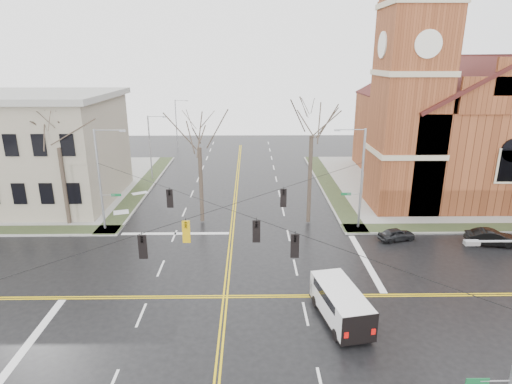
{
  "coord_description": "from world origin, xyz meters",
  "views": [
    {
      "loc": [
        1.65,
        -24.56,
        14.97
      ],
      "look_at": [
        2.09,
        6.0,
        5.27
      ],
      "focal_mm": 30.0,
      "sensor_mm": 36.0,
      "label": 1
    }
  ],
  "objects_px": {
    "church": "(450,116)",
    "parked_car_a": "(396,234)",
    "tree_ne": "(312,130)",
    "cargo_van": "(339,301)",
    "signal_pole_ne": "(360,176)",
    "tree_nw_far": "(58,143)",
    "parked_car_b": "(491,238)",
    "signal_pole_nw": "(101,177)",
    "tree_nw_near": "(199,142)",
    "streetlight_north_b": "(177,122)",
    "streetlight_north_a": "(151,145)"
  },
  "relations": [
    {
      "from": "church",
      "to": "streetlight_north_a",
      "type": "bearing_deg",
      "value": 174.81
    },
    {
      "from": "church",
      "to": "cargo_van",
      "type": "relative_size",
      "value": 4.91
    },
    {
      "from": "church",
      "to": "signal_pole_nw",
      "type": "height_order",
      "value": "church"
    },
    {
      "from": "signal_pole_ne",
      "to": "parked_car_a",
      "type": "xyz_separation_m",
      "value": [
        2.78,
        -2.69,
        -4.41
      ]
    },
    {
      "from": "parked_car_a",
      "to": "tree_nw_near",
      "type": "bearing_deg",
      "value": 59.69
    },
    {
      "from": "signal_pole_ne",
      "to": "tree_nw_far",
      "type": "bearing_deg",
      "value": 177.13
    },
    {
      "from": "signal_pole_nw",
      "to": "streetlight_north_b",
      "type": "relative_size",
      "value": 1.12
    },
    {
      "from": "church",
      "to": "parked_car_b",
      "type": "bearing_deg",
      "value": -100.33
    },
    {
      "from": "cargo_van",
      "to": "tree_nw_near",
      "type": "distance_m",
      "value": 19.61
    },
    {
      "from": "signal_pole_nw",
      "to": "tree_ne",
      "type": "distance_m",
      "value": 18.88
    },
    {
      "from": "streetlight_north_a",
      "to": "parked_car_a",
      "type": "relative_size",
      "value": 2.54
    },
    {
      "from": "streetlight_north_b",
      "to": "tree_ne",
      "type": "distance_m",
      "value": 39.61
    },
    {
      "from": "cargo_van",
      "to": "parked_car_a",
      "type": "distance_m",
      "value": 13.45
    },
    {
      "from": "parked_car_a",
      "to": "cargo_van",
      "type": "bearing_deg",
      "value": 131.74
    },
    {
      "from": "streetlight_north_b",
      "to": "signal_pole_ne",
      "type": "bearing_deg",
      "value": -58.95
    },
    {
      "from": "cargo_van",
      "to": "parked_car_b",
      "type": "height_order",
      "value": "cargo_van"
    },
    {
      "from": "streetlight_north_a",
      "to": "cargo_van",
      "type": "bearing_deg",
      "value": -60.1
    },
    {
      "from": "signal_pole_ne",
      "to": "parked_car_b",
      "type": "relative_size",
      "value": 2.27
    },
    {
      "from": "signal_pole_nw",
      "to": "tree_ne",
      "type": "bearing_deg",
      "value": 4.21
    },
    {
      "from": "signal_pole_nw",
      "to": "tree_nw_far",
      "type": "xyz_separation_m",
      "value": [
        -3.92,
        1.33,
        2.78
      ]
    },
    {
      "from": "signal_pole_ne",
      "to": "signal_pole_nw",
      "type": "distance_m",
      "value": 22.64
    },
    {
      "from": "streetlight_north_b",
      "to": "streetlight_north_a",
      "type": "bearing_deg",
      "value": -90.0
    },
    {
      "from": "signal_pole_nw",
      "to": "parked_car_b",
      "type": "relative_size",
      "value": 2.27
    },
    {
      "from": "church",
      "to": "cargo_van",
      "type": "xyz_separation_m",
      "value": [
        -17.87,
        -27.3,
        -7.24
      ]
    },
    {
      "from": "tree_nw_far",
      "to": "tree_nw_near",
      "type": "xyz_separation_m",
      "value": [
        12.37,
        0.37,
        -0.07
      ]
    },
    {
      "from": "streetlight_north_b",
      "to": "tree_ne",
      "type": "height_order",
      "value": "tree_ne"
    },
    {
      "from": "cargo_van",
      "to": "tree_ne",
      "type": "height_order",
      "value": "tree_ne"
    },
    {
      "from": "streetlight_north_b",
      "to": "parked_car_b",
      "type": "height_order",
      "value": "streetlight_north_b"
    },
    {
      "from": "signal_pole_ne",
      "to": "cargo_van",
      "type": "bearing_deg",
      "value": -107.51
    },
    {
      "from": "parked_car_b",
      "to": "cargo_van",
      "type": "bearing_deg",
      "value": 134.63
    },
    {
      "from": "streetlight_north_b",
      "to": "cargo_van",
      "type": "distance_m",
      "value": 53.58
    },
    {
      "from": "parked_car_a",
      "to": "parked_car_b",
      "type": "relative_size",
      "value": 0.79
    },
    {
      "from": "signal_pole_ne",
      "to": "tree_ne",
      "type": "height_order",
      "value": "tree_ne"
    },
    {
      "from": "signal_pole_nw",
      "to": "tree_nw_far",
      "type": "relative_size",
      "value": 0.84
    },
    {
      "from": "tree_nw_far",
      "to": "streetlight_north_b",
      "type": "bearing_deg",
      "value": 82.56
    },
    {
      "from": "signal_pole_ne",
      "to": "tree_nw_near",
      "type": "bearing_deg",
      "value": 173.16
    },
    {
      "from": "church",
      "to": "tree_ne",
      "type": "xyz_separation_m",
      "value": [
        -17.66,
        -11.93,
        0.4
      ]
    },
    {
      "from": "signal_pole_nw",
      "to": "parked_car_a",
      "type": "xyz_separation_m",
      "value": [
        25.43,
        -2.69,
        -4.41
      ]
    },
    {
      "from": "signal_pole_nw",
      "to": "parked_car_a",
      "type": "relative_size",
      "value": 2.85
    },
    {
      "from": "streetlight_north_a",
      "to": "cargo_van",
      "type": "height_order",
      "value": "streetlight_north_a"
    },
    {
      "from": "parked_car_b",
      "to": "tree_nw_near",
      "type": "relative_size",
      "value": 0.38
    },
    {
      "from": "tree_ne",
      "to": "cargo_van",
      "type": "bearing_deg",
      "value": -90.76
    },
    {
      "from": "streetlight_north_b",
      "to": "cargo_van",
      "type": "height_order",
      "value": "streetlight_north_b"
    },
    {
      "from": "tree_nw_far",
      "to": "streetlight_north_a",
      "type": "bearing_deg",
      "value": 73.17
    },
    {
      "from": "cargo_van",
      "to": "tree_nw_near",
      "type": "relative_size",
      "value": 0.53
    },
    {
      "from": "signal_pole_nw",
      "to": "tree_nw_near",
      "type": "relative_size",
      "value": 0.85
    },
    {
      "from": "church",
      "to": "parked_car_b",
      "type": "height_order",
      "value": "church"
    },
    {
      "from": "church",
      "to": "parked_car_a",
      "type": "xyz_separation_m",
      "value": [
        -10.66,
        -15.97,
        -7.9
      ]
    },
    {
      "from": "tree_nw_near",
      "to": "tree_nw_far",
      "type": "bearing_deg",
      "value": -178.28
    },
    {
      "from": "tree_ne",
      "to": "streetlight_north_b",
      "type": "bearing_deg",
      "value": 116.8
    }
  ]
}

